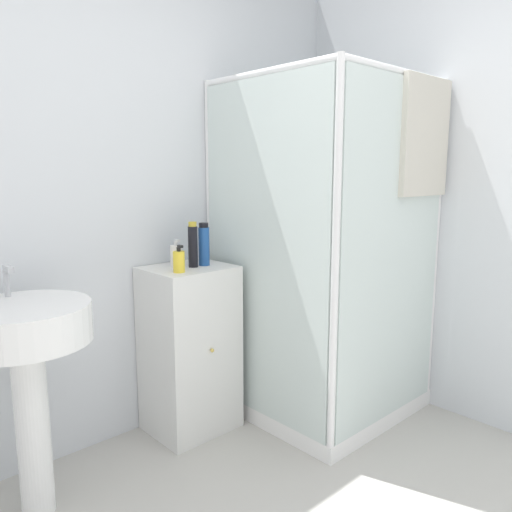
{
  "coord_description": "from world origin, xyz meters",
  "views": [
    {
      "loc": [
        -1.0,
        -0.61,
        1.38
      ],
      "look_at": [
        0.6,
        1.1,
        0.98
      ],
      "focal_mm": 35.0,
      "sensor_mm": 36.0,
      "label": 1
    }
  ],
  "objects_px": {
    "soap_dispenser": "(179,261)",
    "shampoo_bottle_tall_black": "(193,245)",
    "shampoo_bottle_blue": "(204,245)",
    "sink": "(26,350)",
    "lotion_bottle_white": "(176,256)"
  },
  "relations": [
    {
      "from": "soap_dispenser",
      "to": "shampoo_bottle_tall_black",
      "type": "distance_m",
      "value": 0.16
    },
    {
      "from": "shampoo_bottle_blue",
      "to": "shampoo_bottle_tall_black",
      "type": "bearing_deg",
      "value": 179.7
    },
    {
      "from": "sink",
      "to": "lotion_bottle_white",
      "type": "xyz_separation_m",
      "value": [
        0.82,
        0.18,
        0.26
      ]
    },
    {
      "from": "shampoo_bottle_blue",
      "to": "lotion_bottle_white",
      "type": "distance_m",
      "value": 0.15
    },
    {
      "from": "sink",
      "to": "soap_dispenser",
      "type": "bearing_deg",
      "value": 3.53
    },
    {
      "from": "soap_dispenser",
      "to": "shampoo_bottle_blue",
      "type": "xyz_separation_m",
      "value": [
        0.2,
        0.06,
        0.05
      ]
    },
    {
      "from": "soap_dispenser",
      "to": "shampoo_bottle_tall_black",
      "type": "bearing_deg",
      "value": 26.17
    },
    {
      "from": "soap_dispenser",
      "to": "shampoo_bottle_blue",
      "type": "height_order",
      "value": "shampoo_bottle_blue"
    },
    {
      "from": "soap_dispenser",
      "to": "lotion_bottle_white",
      "type": "xyz_separation_m",
      "value": [
        0.07,
        0.13,
        0.0
      ]
    },
    {
      "from": "soap_dispenser",
      "to": "lotion_bottle_white",
      "type": "height_order",
      "value": "lotion_bottle_white"
    },
    {
      "from": "shampoo_bottle_tall_black",
      "to": "lotion_bottle_white",
      "type": "distance_m",
      "value": 0.11
    },
    {
      "from": "sink",
      "to": "soap_dispenser",
      "type": "xyz_separation_m",
      "value": [
        0.75,
        0.05,
        0.25
      ]
    },
    {
      "from": "shampoo_bottle_blue",
      "to": "lotion_bottle_white",
      "type": "xyz_separation_m",
      "value": [
        -0.13,
        0.07,
        -0.05
      ]
    },
    {
      "from": "soap_dispenser",
      "to": "shampoo_bottle_blue",
      "type": "bearing_deg",
      "value": 17.66
    },
    {
      "from": "soap_dispenser",
      "to": "shampoo_bottle_tall_black",
      "type": "height_order",
      "value": "shampoo_bottle_tall_black"
    }
  ]
}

